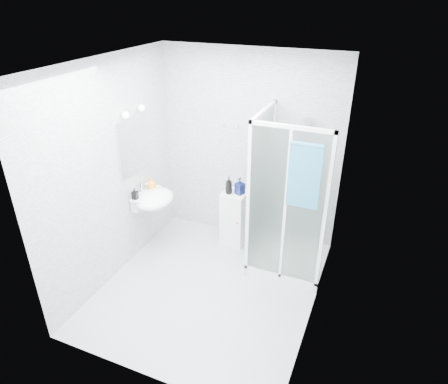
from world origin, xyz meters
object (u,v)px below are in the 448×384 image
at_px(shower_enclosure, 283,237).
at_px(soap_dispenser_black, 135,194).
at_px(shampoo_bottle_a, 229,185).
at_px(shampoo_bottle_b, 240,186).
at_px(hand_towel, 305,174).
at_px(soap_dispenser_orange, 151,183).
at_px(storage_cabinet, 235,218).
at_px(wall_basin, 153,199).

bearing_deg(shower_enclosure, soap_dispenser_black, -164.11).
height_order(shampoo_bottle_a, shampoo_bottle_b, shampoo_bottle_a).
height_order(hand_towel, soap_dispenser_black, hand_towel).
relative_size(shower_enclosure, soap_dispenser_black, 13.26).
bearing_deg(soap_dispenser_orange, hand_towel, -5.99).
distance_m(storage_cabinet, shampoo_bottle_b, 0.51).
height_order(shampoo_bottle_a, soap_dispenser_orange, soap_dispenser_orange).
relative_size(wall_basin, soap_dispenser_black, 3.71).
xyz_separation_m(shower_enclosure, hand_towel, (0.26, -0.40, 1.08)).
distance_m(shower_enclosure, soap_dispenser_orange, 1.82).
xyz_separation_m(shower_enclosure, wall_basin, (-1.66, -0.32, 0.35)).
height_order(wall_basin, shampoo_bottle_b, wall_basin).
distance_m(shower_enclosure, shampoo_bottle_a, 0.97).
bearing_deg(hand_towel, soap_dispenser_orange, 174.01).
relative_size(wall_basin, shampoo_bottle_b, 2.45).
distance_m(shampoo_bottle_b, soap_dispenser_black, 1.35).
bearing_deg(storage_cabinet, shampoo_bottle_a, -142.83).
bearing_deg(shampoo_bottle_a, shampoo_bottle_b, 19.68).
bearing_deg(soap_dispenser_orange, wall_basin, -54.59).
xyz_separation_m(storage_cabinet, hand_towel, (1.02, -0.69, 1.14)).
distance_m(hand_towel, soap_dispenser_orange, 2.10).
xyz_separation_m(wall_basin, shampoo_bottle_b, (0.96, 0.60, 0.09)).
distance_m(storage_cabinet, soap_dispenser_black, 1.40).
bearing_deg(soap_dispenser_black, shampoo_bottle_a, 38.10).
distance_m(soap_dispenser_orange, soap_dispenser_black, 0.32).
xyz_separation_m(shower_enclosure, shampoo_bottle_b, (-0.69, 0.29, 0.44)).
relative_size(shower_enclosure, storage_cabinet, 2.59).
xyz_separation_m(shower_enclosure, soap_dispenser_black, (-1.78, -0.51, 0.49)).
relative_size(shower_enclosure, soap_dispenser_orange, 11.79).
bearing_deg(storage_cabinet, shower_enclosure, -17.35).
bearing_deg(wall_basin, hand_towel, -2.54).
bearing_deg(storage_cabinet, wall_basin, -142.83).
xyz_separation_m(hand_towel, soap_dispenser_orange, (-2.00, 0.21, -0.58)).
distance_m(shower_enclosure, storage_cabinet, 0.81).
bearing_deg(shampoo_bottle_b, wall_basin, -147.91).
relative_size(hand_towel, soap_dispenser_orange, 4.21).
distance_m(storage_cabinet, shampoo_bottle_a, 0.51).
relative_size(storage_cabinet, soap_dispenser_black, 5.12).
bearing_deg(wall_basin, shampoo_bottle_a, 33.86).
height_order(shower_enclosure, soap_dispenser_orange, shower_enclosure).
bearing_deg(soap_dispenser_black, wall_basin, 57.15).
xyz_separation_m(storage_cabinet, shampoo_bottle_a, (-0.07, -0.05, 0.51)).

